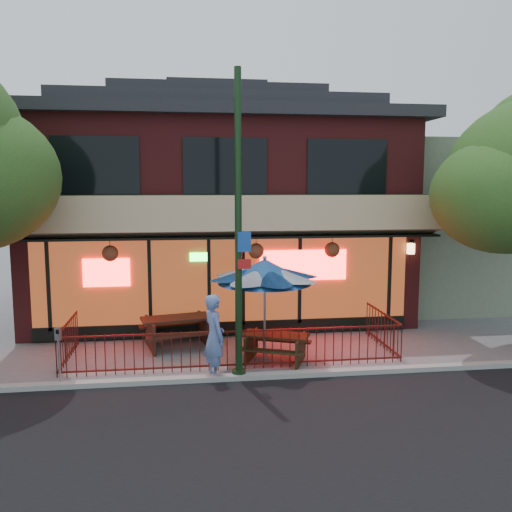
{
  "coord_description": "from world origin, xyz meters",
  "views": [
    {
      "loc": [
        -1.24,
        -12.46,
        4.44
      ],
      "look_at": [
        0.73,
        2.0,
        2.54
      ],
      "focal_mm": 38.0,
      "sensor_mm": 36.0,
      "label": 1
    }
  ],
  "objects": [
    {
      "name": "picnic_table_left",
      "position": [
        -1.41,
        2.3,
        0.55
      ],
      "size": [
        2.24,
        1.89,
        0.84
      ],
      "color": "#3B1F15",
      "rests_on": "ground"
    },
    {
      "name": "restaurant_building",
      "position": [
        0.0,
        7.11,
        4.13
      ],
      "size": [
        12.96,
        9.49,
        8.05
      ],
      "color": "maroon",
      "rests_on": "ground"
    },
    {
      "name": "ground",
      "position": [
        0.0,
        0.0,
        0.0
      ],
      "size": [
        80.0,
        80.0,
        0.0
      ],
      "primitive_type": "plane",
      "color": "gray",
      "rests_on": "ground"
    },
    {
      "name": "patio_umbrella",
      "position": [
        0.79,
        0.81,
        2.31
      ],
      "size": [
        2.37,
        2.37,
        2.71
      ],
      "color": "gray",
      "rests_on": "ground"
    },
    {
      "name": "pedestrian",
      "position": [
        -0.56,
        -0.35,
        0.99
      ],
      "size": [
        0.69,
        0.84,
        1.99
      ],
      "primitive_type": "imported",
      "rotation": [
        0.0,
        0.0,
        1.91
      ],
      "color": "#5D7ABB",
      "rests_on": "ground"
    },
    {
      "name": "parking_meter_near",
      "position": [
        -4.0,
        -0.4,
        0.91
      ],
      "size": [
        0.15,
        0.14,
        1.34
      ],
      "color": "gray",
      "rests_on": "ground"
    },
    {
      "name": "neighbor_building",
      "position": [
        9.0,
        7.7,
        3.0
      ],
      "size": [
        6.0,
        7.0,
        6.0
      ],
      "primitive_type": "cube",
      "color": "gray",
      "rests_on": "ground"
    },
    {
      "name": "patio_fence",
      "position": [
        0.0,
        0.5,
        0.63
      ],
      "size": [
        8.44,
        2.62,
        1.0
      ],
      "color": "#48130F",
      "rests_on": "ground"
    },
    {
      "name": "picnic_table_right",
      "position": [
        1.05,
        0.7,
        0.47
      ],
      "size": [
        2.03,
        1.82,
        0.71
      ],
      "color": "#322311",
      "rests_on": "ground"
    },
    {
      "name": "street_light",
      "position": [
        0.0,
        -0.4,
        3.15
      ],
      "size": [
        0.43,
        0.32,
        7.0
      ],
      "color": "black",
      "rests_on": "ground"
    },
    {
      "name": "curb",
      "position": [
        0.0,
        -0.5,
        0.06
      ],
      "size": [
        80.0,
        0.25,
        0.12
      ],
      "primitive_type": "cube",
      "color": "#999993",
      "rests_on": "ground"
    }
  ]
}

